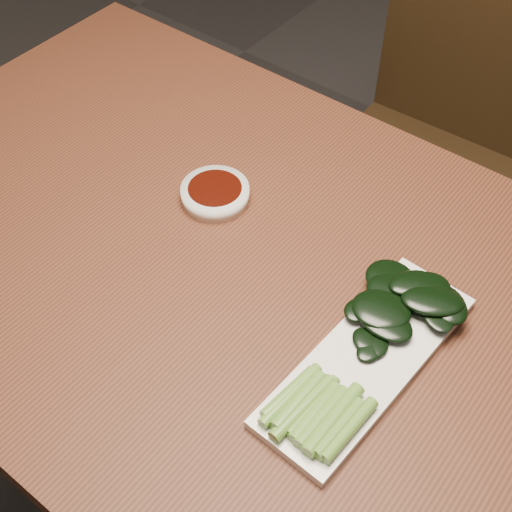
% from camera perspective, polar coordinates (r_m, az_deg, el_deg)
% --- Properties ---
extents(ground, '(6.00, 6.00, 0.00)m').
position_cam_1_polar(ground, '(1.63, 0.50, -18.89)').
color(ground, '#2C2A2A').
rests_on(ground, ground).
extents(table, '(1.40, 0.80, 0.75)m').
position_cam_1_polar(table, '(1.04, 0.74, -4.43)').
color(table, '#4A2415').
rests_on(table, ground).
extents(chair_far, '(0.43, 0.43, 0.89)m').
position_cam_1_polar(chair_far, '(1.65, 14.15, 8.63)').
color(chair_far, black).
rests_on(chair_far, ground).
extents(sauce_bowl, '(0.10, 0.10, 0.03)m').
position_cam_1_polar(sauce_bowl, '(1.08, -3.29, 5.02)').
color(sauce_bowl, silver).
rests_on(sauce_bowl, table).
extents(serving_plate, '(0.13, 0.34, 0.01)m').
position_cam_1_polar(serving_plate, '(0.91, 8.87, -8.21)').
color(serving_plate, silver).
rests_on(serving_plate, table).
extents(gai_lan, '(0.17, 0.33, 0.03)m').
position_cam_1_polar(gai_lan, '(0.91, 10.04, -6.08)').
color(gai_lan, '#5B8D30').
rests_on(gai_lan, serving_plate).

